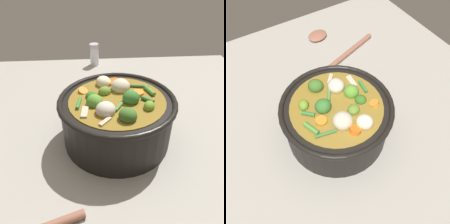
{
  "view_description": "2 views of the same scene",
  "coord_description": "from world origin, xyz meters",
  "views": [
    {
      "loc": [
        -0.05,
        -0.46,
        0.41
      ],
      "look_at": [
        -0.01,
        -0.02,
        0.1
      ],
      "focal_mm": 36.93,
      "sensor_mm": 36.0,
      "label": 1
    },
    {
      "loc": [
        0.19,
        0.31,
        0.6
      ],
      "look_at": [
        0.0,
        0.01,
        0.11
      ],
      "focal_mm": 39.96,
      "sensor_mm": 36.0,
      "label": 2
    }
  ],
  "objects": [
    {
      "name": "wooden_spoon",
      "position": [
        -0.18,
        -0.33,
        0.01
      ],
      "size": [
        0.25,
        0.23,
        0.02
      ],
      "color": "#945C47",
      "rests_on": "ground_plane"
    },
    {
      "name": "cooking_pot",
      "position": [
        -0.0,
        0.0,
        0.07
      ],
      "size": [
        0.28,
        0.28,
        0.15
      ],
      "color": "black",
      "rests_on": "ground_plane"
    },
    {
      "name": "ground_plane",
      "position": [
        0.0,
        0.0,
        0.0
      ],
      "size": [
        1.1,
        1.1,
        0.0
      ],
      "primitive_type": "plane",
      "color": "#9E998E"
    }
  ]
}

